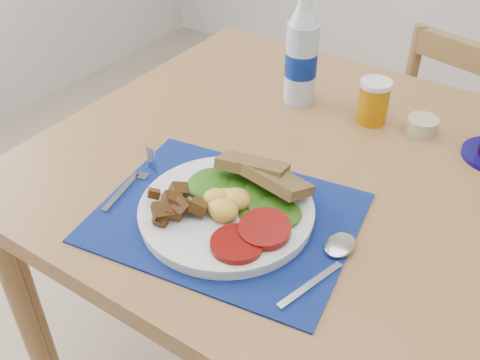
# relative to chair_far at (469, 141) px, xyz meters

# --- Properties ---
(table) EXTENTS (1.40, 0.90, 0.75)m
(table) POSITION_rel_chair_far_xyz_m (0.02, -0.62, 0.14)
(table) COLOR brown
(table) RESTS_ON ground
(chair_far) EXTENTS (0.45, 0.43, 1.01)m
(chair_far) POSITION_rel_chair_far_xyz_m (0.00, 0.00, 0.00)
(chair_far) COLOR brown
(chair_far) RESTS_ON ground
(placemat) EXTENTS (0.46, 0.38, 0.00)m
(placemat) POSITION_rel_chair_far_xyz_m (-0.21, -0.84, 0.23)
(placemat) COLOR black
(placemat) RESTS_ON table
(breakfast_plate) EXTENTS (0.29, 0.29, 0.07)m
(breakfast_plate) POSITION_rel_chair_far_xyz_m (-0.22, -0.84, 0.25)
(breakfast_plate) COLOR silver
(breakfast_plate) RESTS_ON placemat
(fork) EXTENTS (0.04, 0.16, 0.00)m
(fork) POSITION_rel_chair_far_xyz_m (-0.40, -0.85, 0.23)
(fork) COLOR #B2B5BA
(fork) RESTS_ON placemat
(spoon) EXTENTS (0.05, 0.19, 0.01)m
(spoon) POSITION_rel_chair_far_xyz_m (-0.03, -0.83, 0.23)
(spoon) COLOR #B2B5BA
(spoon) RESTS_ON placemat
(water_bottle) EXTENTS (0.07, 0.07, 0.24)m
(water_bottle) POSITION_rel_chair_far_xyz_m (-0.31, -0.42, 0.33)
(water_bottle) COLOR #ADBFCC
(water_bottle) RESTS_ON table
(juice_glass) EXTENTS (0.06, 0.06, 0.09)m
(juice_glass) POSITION_rel_chair_far_xyz_m (-0.14, -0.42, 0.27)
(juice_glass) COLOR #AC6804
(juice_glass) RESTS_ON table
(ramekin) EXTENTS (0.06, 0.06, 0.03)m
(ramekin) POSITION_rel_chair_far_xyz_m (-0.04, -0.40, 0.24)
(ramekin) COLOR tan
(ramekin) RESTS_ON table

